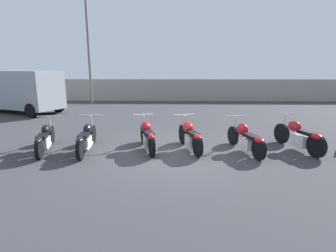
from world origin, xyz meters
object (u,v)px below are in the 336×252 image
at_px(motorcycle_slot_2, 147,135).
at_px(motorcycle_slot_3, 190,136).
at_px(motorcycle_slot_1, 87,138).
at_px(motorcycle_slot_5, 299,136).
at_px(light_pole_left, 87,23).
at_px(parked_van, 21,90).
at_px(motorcycle_slot_0, 45,138).
at_px(motorcycle_slot_4, 246,138).

xyz_separation_m(motorcycle_slot_2, motorcycle_slot_3, (1.28, -0.00, -0.00)).
distance_m(motorcycle_slot_1, motorcycle_slot_5, 6.27).
bearing_deg(light_pole_left, parked_van, -126.39).
height_order(light_pole_left, parked_van, light_pole_left).
relative_size(motorcycle_slot_1, parked_van, 0.43).
distance_m(light_pole_left, motorcycle_slot_2, 12.37).
relative_size(motorcycle_slot_1, motorcycle_slot_3, 1.13).
distance_m(motorcycle_slot_0, motorcycle_slot_4, 5.88).
xyz_separation_m(motorcycle_slot_1, motorcycle_slot_4, (4.65, 0.04, 0.01)).
bearing_deg(motorcycle_slot_5, motorcycle_slot_0, 166.70).
xyz_separation_m(motorcycle_slot_4, parked_van, (-10.47, 6.78, 0.84)).
xyz_separation_m(motorcycle_slot_5, parked_van, (-12.09, 6.57, 0.81)).
relative_size(light_pole_left, motorcycle_slot_3, 4.73).
height_order(light_pole_left, motorcycle_slot_4, light_pole_left).
bearing_deg(motorcycle_slot_2, motorcycle_slot_1, 170.63).
height_order(light_pole_left, motorcycle_slot_0, light_pole_left).
bearing_deg(motorcycle_slot_2, parked_van, 122.83).
relative_size(motorcycle_slot_0, motorcycle_slot_1, 0.97).
height_order(motorcycle_slot_2, motorcycle_slot_3, motorcycle_slot_2).
xyz_separation_m(motorcycle_slot_3, motorcycle_slot_4, (1.61, -0.17, -0.02)).
bearing_deg(light_pole_left, motorcycle_slot_5, -47.57).
distance_m(motorcycle_slot_2, motorcycle_slot_3, 1.28).
bearing_deg(motorcycle_slot_4, motorcycle_slot_5, -6.91).
xyz_separation_m(light_pole_left, motorcycle_slot_1, (3.11, -10.51, -4.85)).
distance_m(light_pole_left, motorcycle_slot_0, 11.74).
bearing_deg(motorcycle_slot_4, parked_van, 132.84).
bearing_deg(motorcycle_slot_0, light_pole_left, 86.22).
bearing_deg(motorcycle_slot_1, motorcycle_slot_2, 1.41).
bearing_deg(parked_van, motorcycle_slot_2, -108.16).
relative_size(motorcycle_slot_0, motorcycle_slot_5, 1.03).
bearing_deg(light_pole_left, motorcycle_slot_1, -73.51).
relative_size(light_pole_left, motorcycle_slot_4, 4.45).
relative_size(motorcycle_slot_0, motorcycle_slot_2, 1.09).
relative_size(motorcycle_slot_1, motorcycle_slot_4, 1.07).
relative_size(motorcycle_slot_3, motorcycle_slot_4, 0.94).
height_order(motorcycle_slot_3, motorcycle_slot_5, motorcycle_slot_5).
bearing_deg(motorcycle_slot_3, motorcycle_slot_5, -15.01).
distance_m(motorcycle_slot_3, motorcycle_slot_5, 3.23).
height_order(motorcycle_slot_4, motorcycle_slot_5, motorcycle_slot_5).
xyz_separation_m(light_pole_left, parked_van, (-2.72, -3.68, -4.00)).
height_order(light_pole_left, motorcycle_slot_5, light_pole_left).
relative_size(motorcycle_slot_4, parked_van, 0.41).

